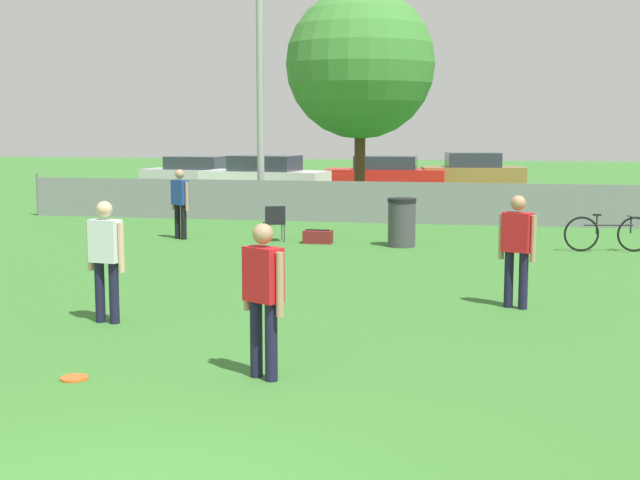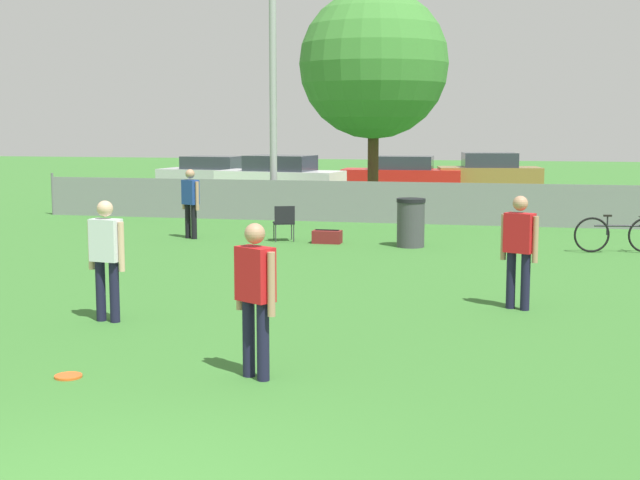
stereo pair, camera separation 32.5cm
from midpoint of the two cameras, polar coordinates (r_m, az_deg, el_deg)
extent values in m
cube|color=gray|center=(23.55, 4.92, 2.39)|extent=(20.99, 0.03, 1.10)
cylinder|color=slate|center=(26.85, -17.96, 2.79)|extent=(0.07, 0.07, 1.21)
cylinder|color=#9E9EA3|center=(25.13, -4.23, 9.82)|extent=(0.20, 0.20, 7.33)
cylinder|color=#4C331E|center=(26.40, 2.21, 4.71)|extent=(0.32, 0.32, 2.72)
sphere|color=#3D7F33|center=(26.42, 2.24, 11.19)|extent=(4.34, 4.34, 4.34)
cylinder|color=#191933|center=(9.30, -5.10, -6.30)|extent=(0.13, 0.13, 0.81)
cylinder|color=#191933|center=(9.15, -4.16, -6.53)|extent=(0.13, 0.13, 0.81)
cube|color=red|center=(9.09, -4.68, -2.21)|extent=(0.46, 0.39, 0.56)
sphere|color=tan|center=(9.03, -4.71, 0.40)|extent=(0.21, 0.21, 0.21)
cylinder|color=tan|center=(9.27, -5.69, -2.50)|extent=(0.08, 0.08, 0.65)
cylinder|color=tan|center=(8.93, -3.63, -2.87)|extent=(0.08, 0.08, 0.65)
cylinder|color=#191933|center=(12.18, -14.65, -3.24)|extent=(0.13, 0.13, 0.81)
cylinder|color=#191933|center=(12.06, -13.80, -3.32)|extent=(0.13, 0.13, 0.81)
cube|color=silver|center=(12.01, -14.33, -0.06)|extent=(0.43, 0.28, 0.56)
sphere|color=#D8AD8C|center=(11.97, -14.40, 1.92)|extent=(0.21, 0.21, 0.21)
cylinder|color=#D8AD8C|center=(12.16, -15.24, -0.36)|extent=(0.08, 0.08, 0.65)
cylinder|color=#D8AD8C|center=(11.89, -13.38, -0.48)|extent=(0.08, 0.08, 0.65)
cylinder|color=#191933|center=(12.99, 11.29, -2.48)|extent=(0.13, 0.13, 0.81)
cylinder|color=#191933|center=(12.90, 12.18, -2.57)|extent=(0.13, 0.13, 0.81)
cube|color=red|center=(12.85, 11.81, 0.49)|extent=(0.45, 0.36, 0.56)
sphere|color=tan|center=(12.80, 11.86, 2.34)|extent=(0.21, 0.21, 0.21)
cylinder|color=tan|center=(12.95, 10.83, 0.23)|extent=(0.08, 0.08, 0.65)
cylinder|color=tan|center=(12.76, 12.79, 0.07)|extent=(0.08, 0.08, 0.65)
cylinder|color=black|center=(20.50, -9.17, 1.13)|extent=(0.13, 0.13, 0.79)
cylinder|color=black|center=(20.66, -9.55, 1.17)|extent=(0.13, 0.13, 0.79)
cube|color=navy|center=(20.52, -9.40, 3.03)|extent=(0.44, 0.37, 0.56)
sphere|color=tan|center=(20.49, -9.43, 4.19)|extent=(0.21, 0.21, 0.21)
cylinder|color=tan|center=(20.35, -8.97, 2.78)|extent=(0.08, 0.08, 0.65)
cylinder|color=tan|center=(20.70, -9.82, 2.84)|extent=(0.08, 0.08, 0.65)
cylinder|color=#E5591E|center=(9.66, -16.39, -8.48)|extent=(0.28, 0.28, 0.03)
torus|color=#E5591E|center=(9.66, -16.39, -8.47)|extent=(0.29, 0.29, 0.03)
cylinder|color=#333338|center=(20.25, -2.92, 0.57)|extent=(0.02, 0.02, 0.39)
cylinder|color=#333338|center=(20.21, -4.06, 0.55)|extent=(0.02, 0.02, 0.39)
cylinder|color=#333338|center=(19.85, -2.77, 0.43)|extent=(0.02, 0.02, 0.39)
cylinder|color=#333338|center=(19.81, -3.93, 0.41)|extent=(0.02, 0.02, 0.39)
cube|color=black|center=(20.00, -3.42, 1.08)|extent=(0.59, 0.59, 0.03)
cube|color=black|center=(19.77, -3.35, 1.62)|extent=(0.43, 0.19, 0.39)
torus|color=black|center=(19.06, 15.92, 0.37)|extent=(0.72, 0.18, 0.73)
torus|color=black|center=(19.37, 19.05, 0.36)|extent=(0.72, 0.18, 0.73)
cylinder|color=black|center=(19.19, 17.52, 0.92)|extent=(0.99, 0.22, 0.04)
cylinder|color=black|center=(19.12, 16.83, 0.93)|extent=(0.03, 0.03, 0.38)
cylinder|color=black|center=(19.32, 18.82, 0.91)|extent=(0.03, 0.03, 0.34)
cube|color=black|center=(19.10, 16.85, 1.55)|extent=(0.17, 0.09, 0.04)
cylinder|color=black|center=(19.30, 18.84, 1.42)|extent=(0.11, 0.44, 0.03)
cylinder|color=#3F3F44|center=(19.11, 4.77, 1.00)|extent=(0.59, 0.59, 0.96)
cylinder|color=black|center=(19.06, 4.78, 2.56)|extent=(0.62, 0.62, 0.08)
cube|color=maroon|center=(19.62, -0.61, 0.20)|extent=(0.63, 0.34, 0.28)
cube|color=black|center=(19.60, -0.61, 0.65)|extent=(0.53, 0.04, 0.02)
cylinder|color=black|center=(35.24, -5.75, 3.69)|extent=(0.68, 0.24, 0.67)
cylinder|color=black|center=(33.85, -6.72, 3.53)|extent=(0.68, 0.24, 0.67)
cylinder|color=black|center=(36.28, -9.49, 3.73)|extent=(0.68, 0.24, 0.67)
cylinder|color=black|center=(34.93, -10.57, 3.57)|extent=(0.68, 0.24, 0.67)
cube|color=#B7B7BC|center=(35.04, -8.16, 3.98)|extent=(4.24, 2.08, 0.66)
cube|color=#2D333D|center=(35.01, -8.17, 4.93)|extent=(2.26, 1.70, 0.49)
cylinder|color=black|center=(32.44, -1.02, 3.41)|extent=(0.69, 0.27, 0.67)
cylinder|color=black|center=(30.96, -2.05, 3.21)|extent=(0.69, 0.27, 0.67)
cylinder|color=black|center=(33.50, -5.45, 3.51)|extent=(0.69, 0.27, 0.67)
cylinder|color=black|center=(32.06, -6.65, 3.31)|extent=(0.69, 0.27, 0.67)
cube|color=white|center=(32.20, -3.82, 3.79)|extent=(4.65, 2.41, 0.74)
cube|color=#2D333D|center=(32.16, -3.83, 4.93)|extent=(2.51, 1.90, 0.55)
cylinder|color=black|center=(35.51, 6.36, 3.67)|extent=(0.62, 0.20, 0.62)
cylinder|color=black|center=(34.06, 6.21, 3.51)|extent=(0.62, 0.20, 0.62)
cylinder|color=black|center=(35.79, 1.80, 3.74)|extent=(0.62, 0.20, 0.62)
cylinder|color=black|center=(34.35, 1.47, 3.59)|extent=(0.62, 0.20, 0.62)
cube|color=red|center=(34.89, 3.96, 4.00)|extent=(4.63, 1.82, 0.68)
cube|color=#2D333D|center=(34.86, 3.97, 4.97)|extent=(2.43, 1.55, 0.51)
cylinder|color=black|center=(36.34, 11.19, 3.71)|extent=(0.70, 0.29, 0.67)
cylinder|color=black|center=(34.82, 11.62, 3.54)|extent=(0.70, 0.29, 0.67)
cylinder|color=black|center=(36.01, 7.38, 3.75)|extent=(0.70, 0.29, 0.67)
cylinder|color=black|center=(34.48, 7.64, 3.59)|extent=(0.70, 0.29, 0.67)
cube|color=olive|center=(35.38, 9.47, 4.04)|extent=(4.16, 2.42, 0.74)
cube|color=#2D333D|center=(35.34, 9.49, 5.09)|extent=(2.27, 1.89, 0.56)
camera|label=1|loc=(0.16, -90.77, -0.10)|focal=50.00mm
camera|label=2|loc=(0.16, 89.23, 0.10)|focal=50.00mm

